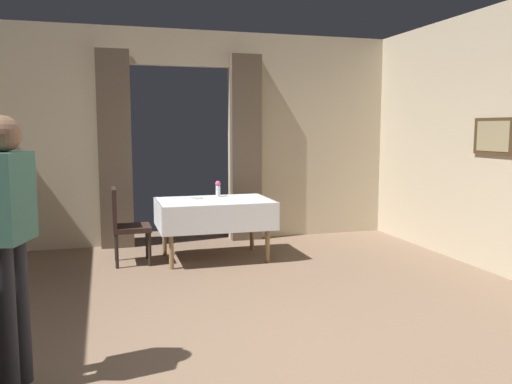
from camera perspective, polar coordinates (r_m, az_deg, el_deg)
The scene contains 7 objects.
ground at distance 3.86m, azimuth 1.62°, elevation -18.24°, with size 10.08×10.08×0.00m, color #7A604C.
wall_back at distance 7.58m, azimuth -8.10°, elevation 6.01°, with size 6.40×0.27×3.00m.
dining_table_mid at distance 6.59m, azimuth -4.54°, elevation -1.77°, with size 1.41×0.94×0.75m.
chair_mid_left at distance 6.54m, azimuth -14.04°, elevation -3.17°, with size 0.44×0.44×0.93m.
flower_vase_mid at distance 6.87m, azimuth -4.14°, elevation 0.43°, with size 0.07×0.07×0.21m.
plate_mid_b at distance 6.70m, azimuth -6.56°, elevation -0.67°, with size 0.18×0.18×0.01m, color white.
person_waiter_by_doorway at distance 3.56m, azimuth -25.26°, elevation -3.74°, with size 0.31×0.41×1.72m.
Camera 1 is at (-1.07, -3.32, 1.65)m, focal length 36.91 mm.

